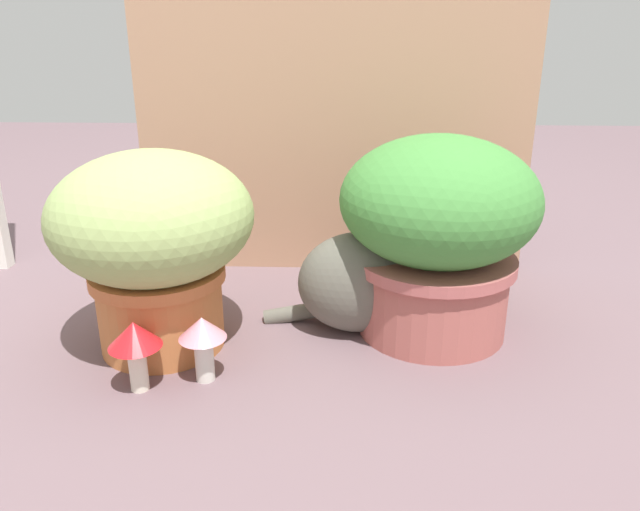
{
  "coord_description": "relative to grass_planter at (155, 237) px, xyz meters",
  "views": [
    {
      "loc": [
        0.13,
        -1.13,
        0.63
      ],
      "look_at": [
        0.08,
        0.06,
        0.18
      ],
      "focal_mm": 34.7,
      "sensor_mm": 36.0,
      "label": 1
    }
  ],
  "objects": [
    {
      "name": "ground_plane",
      "position": [
        0.24,
        -0.0,
        -0.23
      ],
      "size": [
        6.0,
        6.0,
        0.0
      ],
      "primitive_type": "plane",
      "color": "#6B545A"
    },
    {
      "name": "cardboard_backdrop",
      "position": [
        0.34,
        0.45,
        0.25
      ],
      "size": [
        1.0,
        0.03,
        0.98
      ],
      "primitive_type": "cube",
      "color": "tan",
      "rests_on": "ground"
    },
    {
      "name": "grass_planter",
      "position": [
        0.0,
        0.0,
        0.0
      ],
      "size": [
        0.39,
        0.39,
        0.41
      ],
      "color": "#BD6E3B",
      "rests_on": "ground"
    },
    {
      "name": "leafy_planter",
      "position": [
        0.56,
        0.08,
        -0.0
      ],
      "size": [
        0.4,
        0.4,
        0.42
      ],
      "color": "#AD5A53",
      "rests_on": "ground"
    },
    {
      "name": "cat",
      "position": [
        0.42,
        0.08,
        -0.11
      ],
      "size": [
        0.38,
        0.19,
        0.32
      ],
      "color": "#5D5B50",
      "rests_on": "ground"
    },
    {
      "name": "mushroom_ornament_red",
      "position": [
        0.0,
        -0.17,
        -0.13
      ],
      "size": [
        0.1,
        0.1,
        0.14
      ],
      "color": "silver",
      "rests_on": "ground"
    },
    {
      "name": "mushroom_ornament_pink",
      "position": [
        0.11,
        -0.13,
        -0.14
      ],
      "size": [
        0.09,
        0.09,
        0.13
      ],
      "color": "silver",
      "rests_on": "ground"
    }
  ]
}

